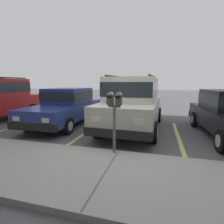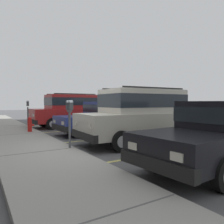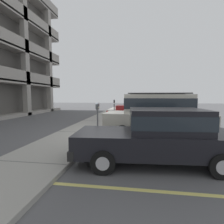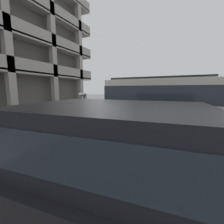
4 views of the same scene
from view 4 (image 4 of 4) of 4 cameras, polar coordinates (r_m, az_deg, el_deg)
ground_plane at (r=5.87m, az=-8.25°, el=-8.85°), size 80.00×80.00×0.10m
sidewalk at (r=6.60m, az=-17.90°, el=-6.20°), size 40.00×2.20×0.12m
parking_stall_lines at (r=6.72m, az=9.43°, el=-6.13°), size 12.80×4.80×0.01m
silver_suv at (r=4.82m, az=17.25°, el=0.91°), size 2.14×4.85×2.03m
red_sedan at (r=1.91m, az=-5.14°, el=-19.07°), size 2.04×4.58×1.54m
dark_hatchback at (r=7.73m, az=20.31°, el=1.54°), size 1.91×4.52×1.54m
blue_coupe at (r=11.30m, az=19.92°, el=5.02°), size 2.08×4.81×2.03m
parking_meter_near at (r=5.87m, az=-11.02°, el=3.60°), size 0.35×0.12×1.45m
parking_meter_far at (r=11.65m, az=7.13°, el=5.60°), size 0.15×0.12×1.48m
fire_hydrant at (r=10.07m, az=2.59°, el=1.57°), size 0.30×0.30×0.70m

